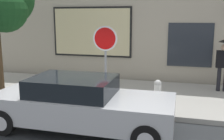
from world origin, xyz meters
name	(u,v)px	position (x,y,z in m)	size (l,w,h in m)	color
ground_plane	(69,126)	(0.00, 0.00, 0.00)	(60.00, 60.00, 0.00)	#282B2D
sidewalk	(102,93)	(0.00, 3.00, 0.07)	(20.00, 4.00, 0.15)	#A3A099
building_facade	(118,2)	(-0.01, 5.50, 3.48)	(20.00, 0.67, 7.00)	#B2A893
parked_car	(80,104)	(0.36, -0.09, 0.68)	(4.58, 1.82, 1.36)	#B7BABF
fire_hydrant	(157,93)	(2.12, 1.90, 0.54)	(0.30, 0.44, 0.80)	white
stop_sign	(105,49)	(0.51, 1.69, 1.86)	(0.76, 0.10, 2.42)	gray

